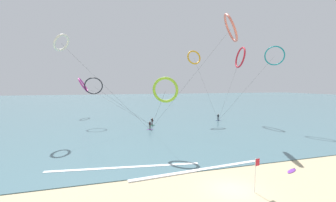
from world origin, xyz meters
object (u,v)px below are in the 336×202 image
at_px(kite_crimson, 240,58).
at_px(kite_ivory, 62,43).
at_px(kite_magenta, 83,85).
at_px(kite_teal, 274,56).
at_px(kite_amber, 194,57).
at_px(surfboard_spare, 292,171).
at_px(kite_coral, 231,28).
at_px(kite_lime, 165,90).
at_px(kite_charcoal, 94,86).
at_px(surfer_violet, 150,126).
at_px(beach_flag, 256,170).
at_px(surfer_emerald, 152,122).
at_px(surfer_navy, 218,118).

distance_m(kite_crimson, kite_ivory, 39.12).
distance_m(kite_crimson, kite_magenta, 43.29).
distance_m(kite_teal, kite_amber, 17.85).
relative_size(kite_crimson, surfboard_spare, 9.46).
bearing_deg(kite_crimson, kite_ivory, -70.18).
relative_size(kite_amber, kite_coral, 0.84).
distance_m(kite_lime, kite_charcoal, 25.47).
bearing_deg(kite_magenta, kite_crimson, -114.79).
distance_m(surfer_violet, kite_lime, 17.12).
xyz_separation_m(kite_magenta, kite_ivory, (-1.51, -26.08, 7.23)).
bearing_deg(kite_coral, kite_lime, 135.24).
distance_m(kite_charcoal, beach_flag, 39.97).
bearing_deg(kite_charcoal, kite_crimson, 171.19).
distance_m(surfer_violet, beach_flag, 28.80).
distance_m(surfer_emerald, kite_teal, 29.10).
height_order(kite_lime, kite_charcoal, kite_charcoal).
distance_m(kite_crimson, beach_flag, 40.40).
height_order(surfer_violet, kite_coral, kite_coral).
bearing_deg(kite_magenta, kite_teal, -123.64).
bearing_deg(kite_ivory, kite_magenta, -147.47).
height_order(kite_magenta, kite_teal, kite_teal).
relative_size(surfer_navy, kite_charcoal, 0.12).
relative_size(surfer_emerald, surfer_violet, 1.00).
height_order(kite_teal, surfboard_spare, kite_teal).
relative_size(kite_ivory, beach_flag, 6.02).
bearing_deg(kite_crimson, beach_flag, -19.66).
xyz_separation_m(kite_lime, kite_coral, (12.82, 5.00, 10.18)).
relative_size(surfer_navy, kite_coral, 0.08).
bearing_deg(kite_teal, surfboard_spare, 105.46).
bearing_deg(surfer_navy, surfer_violet, -102.37).
bearing_deg(kite_teal, beach_flag, 98.75).
bearing_deg(kite_lime, surfer_navy, -106.53).
distance_m(surfer_navy, kite_crimson, 15.71).
distance_m(kite_crimson, kite_coral, 18.23).
height_order(surfer_violet, kite_lime, kite_lime).
distance_m(surfboard_spare, beach_flag, 7.63).
height_order(kite_magenta, kite_coral, kite_coral).
distance_m(surfer_navy, kite_lime, 30.71).
xyz_separation_m(kite_magenta, kite_charcoal, (3.28, -16.35, -0.19)).
bearing_deg(kite_crimson, kite_teal, 21.30).
xyz_separation_m(surfer_navy, kite_magenta, (-33.22, 18.03, 8.23)).
height_order(kite_charcoal, kite_teal, kite_teal).
relative_size(surfer_emerald, kite_charcoal, 0.12).
bearing_deg(kite_crimson, surfboard_spare, -12.17).
bearing_deg(surfer_violet, surfboard_spare, -24.44).
xyz_separation_m(kite_charcoal, kite_teal, (35.50, -14.19, 6.15)).
xyz_separation_m(surfer_violet, kite_lime, (-1.12, -15.30, 7.60)).
bearing_deg(kite_coral, kite_teal, -47.57).
xyz_separation_m(surfer_emerald, kite_amber, (11.10, 2.74, 14.94)).
xyz_separation_m(kite_magenta, kite_coral, (25.84, -34.88, 9.55)).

